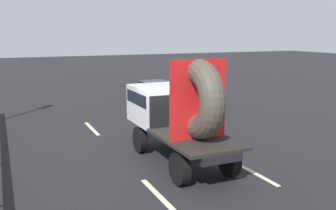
# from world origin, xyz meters

# --- Properties ---
(ground_plane) EXTENTS (120.00, 120.00, 0.00)m
(ground_plane) POSITION_xyz_m (0.00, 0.00, 0.00)
(ground_plane) COLOR black
(flatbed_truck) EXTENTS (2.02, 5.31, 3.59)m
(flatbed_truck) POSITION_xyz_m (0.28, 0.19, 1.77)
(flatbed_truck) COLOR black
(flatbed_truck) RESTS_ON ground_plane
(distant_sedan) EXTENTS (1.80, 4.19, 1.37)m
(distant_sedan) POSITION_xyz_m (3.68, 10.12, 0.73)
(distant_sedan) COLOR black
(distant_sedan) RESTS_ON ground_plane
(lane_dash_left_near) EXTENTS (0.16, 2.85, 0.01)m
(lane_dash_left_near) POSITION_xyz_m (-1.42, -2.54, 0.00)
(lane_dash_left_near) COLOR beige
(lane_dash_left_near) RESTS_ON ground_plane
(lane_dash_left_far) EXTENTS (0.16, 2.53, 0.01)m
(lane_dash_left_far) POSITION_xyz_m (-1.42, 5.59, 0.00)
(lane_dash_left_far) COLOR beige
(lane_dash_left_far) RESTS_ON ground_plane
(lane_dash_right_near) EXTENTS (0.16, 2.59, 0.01)m
(lane_dash_right_near) POSITION_xyz_m (1.98, -1.88, 0.00)
(lane_dash_right_near) COLOR beige
(lane_dash_right_near) RESTS_ON ground_plane
(lane_dash_right_far) EXTENTS (0.16, 2.49, 0.01)m
(lane_dash_right_far) POSITION_xyz_m (1.98, 5.39, 0.00)
(lane_dash_right_far) COLOR beige
(lane_dash_right_far) RESTS_ON ground_plane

